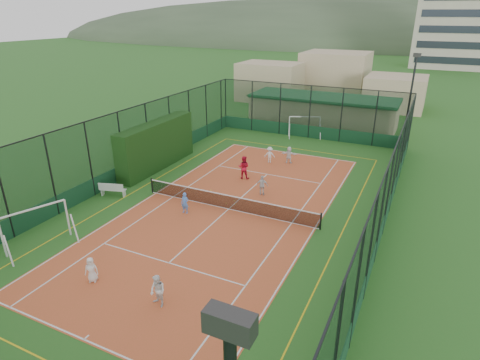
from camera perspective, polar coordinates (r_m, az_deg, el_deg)
The scene contains 19 objects.
ground at distance 24.92m, azimuth -1.64°, elevation -4.17°, with size 300.00×300.00×0.00m, color #2A6623.
court_slab at distance 24.92m, azimuth -1.64°, elevation -4.16°, with size 11.17×23.97×0.01m, color #B15827.
tennis_net at distance 24.69m, azimuth -1.65°, elevation -3.08°, with size 11.67×0.12×1.06m, color black, non-canonical shape.
perimeter_fence at distance 23.89m, azimuth -1.71°, elevation 1.17°, with size 18.12×34.12×5.00m, color black, non-canonical shape.
floodlight_ne at distance 37.06m, azimuth 22.91°, elevation 9.88°, with size 0.60×0.26×8.25m, color black, non-canonical shape.
clubhouse at distance 44.04m, azimuth 11.67°, elevation 9.60°, with size 15.20×7.20×3.15m, color tan, non-canonical shape.
distant_hills at distance 170.40m, azimuth 23.17°, elevation 17.32°, with size 200.00×60.00×24.00m, color #384C33, non-canonical shape.
hedge_left at distance 31.65m, azimuth -11.75°, elevation 4.86°, with size 1.24×8.24×3.60m, color black.
white_bench at distance 27.79m, azimuth -17.62°, elevation -1.23°, with size 1.73×0.48×0.97m, color white, non-canonical shape.
futsal_goal_near at distance 23.26m, azimuth -26.96°, elevation -6.04°, with size 0.96×3.29×2.13m, color white, non-canonical shape.
futsal_goal_far at distance 39.78m, azimuth 9.14°, elevation 7.50°, with size 3.04×0.88×1.96m, color white, non-canonical shape.
child_near_left at distance 19.61m, azimuth -20.38°, elevation -11.87°, with size 0.59×0.39×1.22m, color white.
child_near_mid at distance 24.41m, azimuth -7.84°, elevation -3.25°, with size 0.48×0.32×1.32m, color #528BE9.
child_near_right at distance 17.39m, azimuth -11.62°, elevation -15.21°, with size 0.70×0.55×1.45m, color white.
child_far_left at distance 32.42m, azimuth 4.24°, elevation 3.61°, with size 0.85×0.49×1.32m, color white.
child_far_right at distance 26.56m, azimuth 3.18°, elevation -0.77°, with size 0.80×0.33×1.37m, color silver.
child_far_back at distance 32.47m, azimuth 6.98°, elevation 3.57°, with size 1.27×0.40×1.37m, color white.
coach at distance 29.13m, azimuth 0.53°, elevation 1.82°, with size 0.83×0.65×1.72m, color red.
tennis_balls at distance 26.41m, azimuth -2.90°, elevation -2.46°, with size 3.65×1.39×0.07m.
Camera 1 is at (10.22, -19.71, 11.32)m, focal length 30.00 mm.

